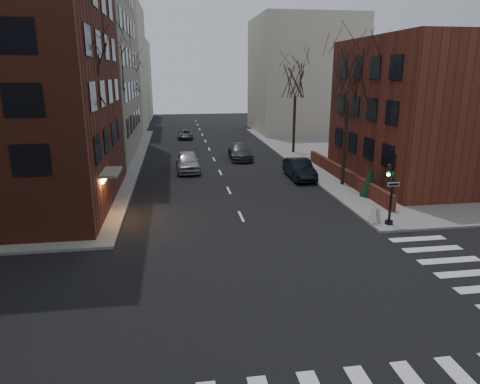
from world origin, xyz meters
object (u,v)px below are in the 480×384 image
at_px(tree_right_b, 296,81).
at_px(streetlamp_far, 137,108).
at_px(traffic_signal, 391,194).
at_px(tree_right_a, 349,78).
at_px(car_lane_silver, 188,162).
at_px(tree_left_c, 129,76).
at_px(car_lane_gray, 240,151).
at_px(evergreen_shrub, 370,181).
at_px(tree_left_b, 111,66).
at_px(sandwich_board, 375,215).
at_px(tree_left_a, 83,72).
at_px(car_lane_far, 185,134).
at_px(streetlamp_near, 117,129).
at_px(parked_sedan, 299,169).

relative_size(tree_right_b, streetlamp_far, 1.46).
relative_size(traffic_signal, streetlamp_far, 0.64).
distance_m(tree_right_a, car_lane_silver, 15.30).
xyz_separation_m(traffic_signal, tree_left_c, (-16.74, 31.01, 6.12)).
height_order(car_lane_gray, evergreen_shrub, evergreen_shrub).
xyz_separation_m(tree_left_b, sandwich_board, (16.10, -16.68, -8.31)).
xyz_separation_m(tree_left_a, evergreen_shrub, (18.21, 0.61, -7.23)).
bearing_deg(tree_left_b, tree_left_a, -90.00).
height_order(car_lane_far, evergreen_shrub, evergreen_shrub).
distance_m(traffic_signal, car_lane_gray, 21.46).
xyz_separation_m(traffic_signal, tree_left_b, (-16.74, 17.01, 7.00)).
height_order(tree_left_c, sandwich_board, tree_left_c).
bearing_deg(streetlamp_far, evergreen_shrub, -57.26).
xyz_separation_m(traffic_signal, streetlamp_near, (-16.14, 13.01, 2.33)).
relative_size(parked_sedan, car_lane_silver, 0.97).
bearing_deg(tree_right_b, streetlamp_near, -149.53).
height_order(traffic_signal, tree_left_a, tree_left_a).
bearing_deg(car_lane_far, parked_sedan, -69.76).
xyz_separation_m(streetlamp_near, car_lane_gray, (10.85, 7.76, -3.46)).
xyz_separation_m(tree_right_b, car_lane_gray, (-6.15, -2.24, -6.81)).
height_order(car_lane_gray, sandwich_board, car_lane_gray).
bearing_deg(evergreen_shrub, streetlamp_far, 122.74).
xyz_separation_m(traffic_signal, tree_right_a, (0.86, 9.01, 6.12)).
bearing_deg(streetlamp_far, traffic_signal, -63.94).
distance_m(car_lane_far, evergreen_shrub, 32.15).
height_order(tree_left_c, car_lane_far, tree_left_c).
xyz_separation_m(tree_left_a, streetlamp_near, (0.60, 8.00, -4.23)).
bearing_deg(tree_left_a, tree_right_a, 12.80).
bearing_deg(tree_right_b, tree_left_b, -161.18).
xyz_separation_m(traffic_signal, streetlamp_far, (-16.14, 33.01, 2.33)).
bearing_deg(tree_left_a, car_lane_silver, 61.25).
bearing_deg(tree_left_c, car_lane_silver, -68.15).
height_order(tree_right_a, car_lane_gray, tree_right_a).
bearing_deg(tree_left_b, traffic_signal, -45.46).
xyz_separation_m(tree_right_a, sandwich_board, (-1.50, -8.68, -7.43)).
distance_m(tree_left_b, car_lane_far, 21.25).
bearing_deg(tree_left_b, car_lane_gray, 18.18).
bearing_deg(car_lane_gray, streetlamp_near, -142.33).
distance_m(tree_right_a, sandwich_board, 11.52).
bearing_deg(tree_left_b, tree_left_c, 90.00).
bearing_deg(evergreen_shrub, car_lane_gray, 114.04).
distance_m(tree_left_a, evergreen_shrub, 19.60).
relative_size(tree_left_a, tree_right_a, 1.06).
bearing_deg(parked_sedan, car_lane_silver, 155.49).
distance_m(tree_left_a, car_lane_far, 32.12).
bearing_deg(tree_left_a, car_lane_gray, 54.00).
distance_m(traffic_signal, car_lane_far, 37.00).
bearing_deg(tree_left_c, streetlamp_near, -88.09).
bearing_deg(traffic_signal, tree_left_a, 163.35).
xyz_separation_m(tree_left_a, car_lane_far, (6.35, 30.48, -7.90)).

